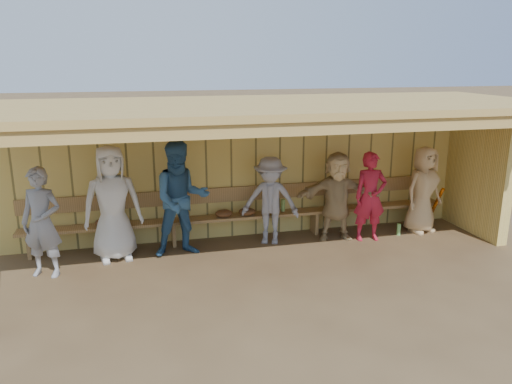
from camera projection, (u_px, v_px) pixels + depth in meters
ground at (261, 261)px, 7.97m from camera, size 90.00×90.00×0.00m
player_a at (42, 223)px, 7.24m from camera, size 0.70×0.58×1.65m
player_b at (112, 203)px, 7.84m from camera, size 0.98×0.71×1.85m
player_c at (181, 199)px, 8.01m from camera, size 0.96×0.77×1.89m
player_e at (270, 201)px, 8.58m from camera, size 1.13×0.90×1.53m
player_f at (337, 196)px, 8.77m from camera, size 1.52×0.72×1.58m
player_g at (370, 197)px, 8.73m from camera, size 0.61×0.43×1.58m
player_h at (423, 190)px, 9.13m from camera, size 0.90×0.71×1.61m
dugout_structure at (274, 148)px, 8.27m from camera, size 8.80×3.20×2.50m
bench at (246, 210)px, 8.88m from camera, size 7.60×0.34×0.93m
dugout_equipment at (236, 214)px, 8.73m from camera, size 6.29×0.62×0.80m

